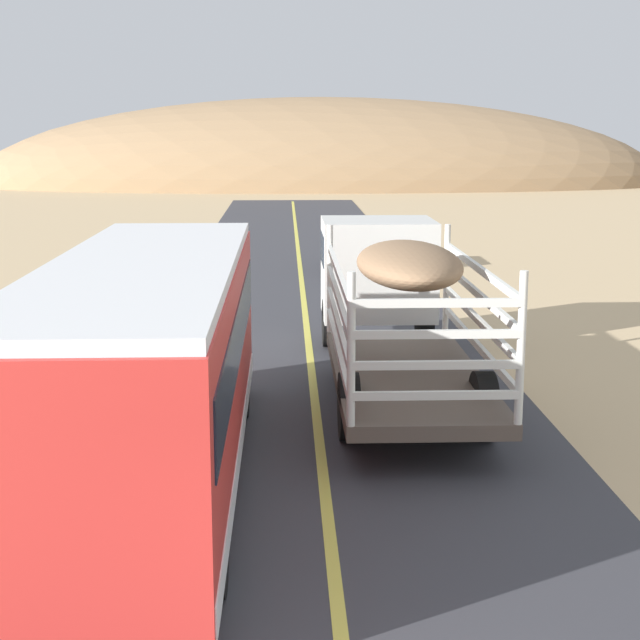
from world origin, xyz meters
TOP-DOWN VIEW (x-y plane):
  - livestock_truck at (1.57, 14.12)m, footprint 2.53×9.70m
  - bus at (-2.43, 7.66)m, footprint 2.54×10.00m
  - car_far at (2.39, 28.26)m, footprint 1.80×4.40m
  - distant_hill at (2.67, 76.73)m, footprint 58.27×20.88m

SIDE VIEW (x-z plane):
  - distant_hill at x=2.67m, z-range -7.31..7.31m
  - car_far at x=2.39m, z-range -0.04..1.42m
  - bus at x=-2.43m, z-range 0.14..3.35m
  - livestock_truck at x=1.57m, z-range 0.28..3.30m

